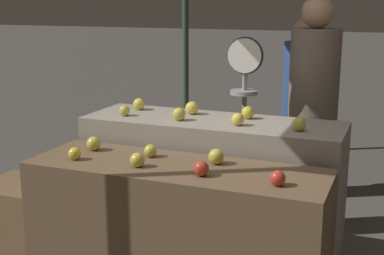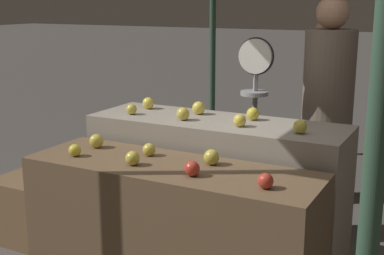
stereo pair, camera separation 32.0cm
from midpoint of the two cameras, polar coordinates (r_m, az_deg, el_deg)
The scene contains 20 objects.
display_counter_front at distance 3.13m, azimuth 0.76°, elevation -11.92°, with size 1.69×0.55×0.89m, color brown.
display_counter_back at distance 3.61m, azimuth 5.13°, elevation -7.27°, with size 1.69×0.55×1.03m, color gray.
apple_front_0 at distance 3.17m, azimuth -9.60°, elevation -2.45°, with size 0.07×0.07×0.07m, color gold.
apple_front_1 at distance 2.96m, azimuth -3.29°, elevation -3.33°, with size 0.08×0.08×0.08m, color gold.
apple_front_2 at distance 2.78m, azimuth 3.31°, elevation -4.45°, with size 0.08×0.08×0.08m, color red.
apple_front_3 at distance 2.65m, azimuth 11.32°, elevation -5.67°, with size 0.08×0.08×0.08m, color red.
apple_front_4 at distance 3.33m, azimuth -7.49°, elevation -1.47°, with size 0.09×0.09×0.09m, color gold.
apple_front_5 at distance 3.14m, azimuth -1.70°, elevation -2.40°, with size 0.08×0.08×0.08m, color gold.
apple_front_6 at distance 2.98m, azimuth 5.18°, elevation -3.21°, with size 0.09×0.09×0.09m, color gold.
apple_back_0 at distance 3.62m, azimuth -3.98°, elevation 1.93°, with size 0.07×0.07×0.07m, color gold.
apple_back_1 at distance 3.44m, azimuth 1.70°, elevation 1.44°, with size 0.08×0.08×0.08m, color gold.
apple_back_2 at distance 3.29m, azimuth 7.90°, elevation 0.72°, with size 0.08×0.08×0.08m, color yellow.
apple_back_3 at distance 3.19m, azimuth 14.31°, elevation 0.05°, with size 0.08×0.08×0.08m, color gold.
apple_back_4 at distance 3.81m, azimuth -2.30°, elevation 2.60°, with size 0.08×0.08×0.08m, color yellow.
apple_back_5 at distance 3.62m, azimuth 3.24°, elevation 2.07°, with size 0.09×0.09×0.09m, color yellow.
apple_back_6 at distance 3.48m, azimuth 9.14°, elevation 1.43°, with size 0.08×0.08×0.08m, color gold.
produce_scale at distance 3.90m, azimuth 9.05°, elevation 3.24°, with size 0.27×0.20×1.53m.
person_vendor_at_scale at distance 4.11m, azimuth 16.45°, elevation 2.64°, with size 0.48×0.48×1.82m.
person_customer_left at distance 4.91m, azimuth 15.73°, elevation 3.02°, with size 0.40×0.40×1.64m.
wooden_crate_side at distance 4.24m, azimuth -14.45°, elevation -8.34°, with size 0.49×0.49×0.49m, color brown.
Camera 2 is at (1.43, -2.46, 1.79)m, focal length 50.00 mm.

